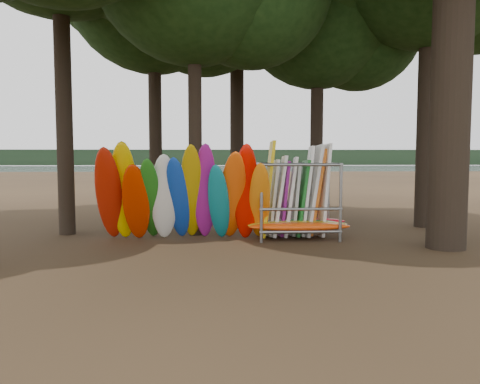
{
  "coord_description": "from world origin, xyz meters",
  "views": [
    {
      "loc": [
        -0.98,
        -12.11,
        2.46
      ],
      "look_at": [
        -0.34,
        1.5,
        1.4
      ],
      "focal_mm": 35.0,
      "sensor_mm": 36.0,
      "label": 1
    }
  ],
  "objects": [
    {
      "name": "ground",
      "position": [
        0.0,
        0.0,
        0.0
      ],
      "size": [
        120.0,
        120.0,
        0.0
      ],
      "primitive_type": "plane",
      "color": "#47331E",
      "rests_on": "ground"
    },
    {
      "name": "oak_3",
      "position": [
        2.84,
        5.95,
        8.02
      ],
      "size": [
        6.97,
        6.97,
        11.07
      ],
      "color": "black",
      "rests_on": "ground"
    },
    {
      "name": "storage_rack",
      "position": [
        1.37,
        1.7,
        1.05
      ],
      "size": [
        3.24,
        1.59,
        2.92
      ],
      "color": "gray",
      "rests_on": "ground"
    },
    {
      "name": "kayak_row",
      "position": [
        -2.03,
        1.33,
        1.28
      ],
      "size": [
        5.09,
        2.01,
        3.01
      ],
      "color": "#B41A07",
      "rests_on": "ground"
    },
    {
      "name": "far_shore",
      "position": [
        0.0,
        110.0,
        2.0
      ],
      "size": [
        160.0,
        4.0,
        4.0
      ],
      "primitive_type": "cube",
      "color": "black",
      "rests_on": "ground"
    },
    {
      "name": "lake",
      "position": [
        0.0,
        60.0,
        0.0
      ],
      "size": [
        160.0,
        160.0,
        0.0
      ],
      "primitive_type": "plane",
      "color": "gray",
      "rests_on": "ground"
    }
  ]
}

